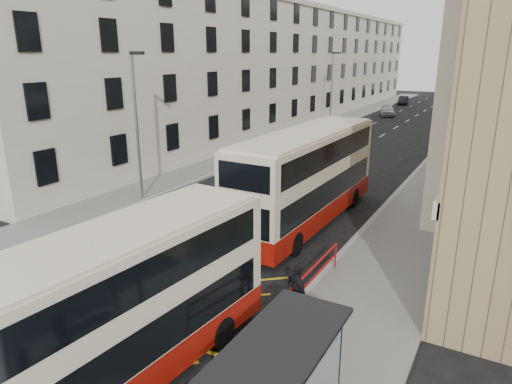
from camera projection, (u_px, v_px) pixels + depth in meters
The scene contains 17 objects.
ground at pixel (18, 347), 13.04m from camera, with size 200.00×200.00×0.00m, color black.
pavement_right at pixel (454, 164), 34.24m from camera, with size 4.00×120.00×0.15m, color slate.
pavement_left at pixel (271, 144), 41.52m from camera, with size 3.00×120.00×0.15m, color slate.
kerb_right at pixel (426, 161), 35.18m from camera, with size 0.25×120.00×0.15m, color #979792.
kerb_left at pixel (286, 146), 40.82m from camera, with size 0.25×120.00×0.15m, color #979792.
road_markings at pixel (394, 129), 50.51m from camera, with size 10.00×110.00×0.01m, color silver, non-canonical shape.
terrace_left at pixel (288, 66), 55.34m from camera, with size 9.18×79.00×13.25m.
guard_railing at pixel (301, 287), 14.64m from camera, with size 0.06×6.56×1.01m.
street_lamp_near at pixel (137, 119), 24.66m from camera, with size 0.93×0.18×8.00m.
street_lamp_far at pixel (332, 86), 49.64m from camera, with size 0.93×0.18×8.00m.
double_decker_front at pixel (94, 325), 10.42m from camera, with size 3.17×10.49×4.12m.
double_decker_rear at pixel (307, 178), 21.84m from camera, with size 2.83×11.54×4.59m.
pedestrian_far at pixel (297, 291), 14.09m from camera, with size 1.01×0.42×1.73m, color black.
white_van at pixel (324, 127), 46.25m from camera, with size 2.72×5.91×1.64m, color silver.
car_silver at pixel (388, 110), 60.49m from camera, with size 1.77×4.41×1.50m, color #ACAFB4.
car_dark at pixel (403, 100), 74.00m from camera, with size 1.41×4.04×1.33m, color black.
car_red at pixel (448, 112), 59.14m from camera, with size 2.12×5.22×1.51m, color #94000E.
Camera 1 is at (11.43, -6.37, 8.06)m, focal length 32.00 mm.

